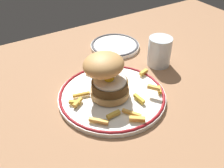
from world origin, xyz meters
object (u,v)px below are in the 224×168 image
at_px(dinner_plate, 112,95).
at_px(water_glass, 159,53).
at_px(burger, 106,75).
at_px(side_plate, 115,46).

height_order(dinner_plate, water_glass, water_glass).
xyz_separation_m(burger, water_glass, (0.22, 0.06, -0.03)).
bearing_deg(side_plate, burger, -126.78).
distance_m(dinner_plate, side_plate, 0.28).
bearing_deg(burger, side_plate, 53.22).
bearing_deg(burger, water_glass, 14.63).
bearing_deg(side_plate, dinner_plate, -123.84).
bearing_deg(dinner_plate, burger, 145.13).
xyz_separation_m(dinner_plate, water_glass, (0.21, 0.07, 0.03)).
height_order(water_glass, side_plate, water_glass).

